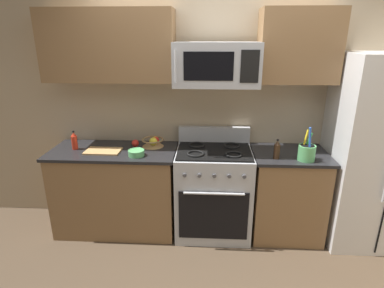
# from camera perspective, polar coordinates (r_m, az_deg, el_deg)

# --- Properties ---
(ground_plane) EXTENTS (16.00, 16.00, 0.00)m
(ground_plane) POSITION_cam_1_polar(r_m,az_deg,el_deg) (3.07, 3.80, -21.84)
(ground_plane) COLOR #473828
(wall_back) EXTENTS (8.00, 0.10, 2.60)m
(wall_back) POSITION_cam_1_polar(r_m,az_deg,el_deg) (3.39, 4.14, 7.02)
(wall_back) COLOR tan
(wall_back) RESTS_ON ground
(counter_left) EXTENTS (1.28, 0.61, 0.91)m
(counter_left) POSITION_cam_1_polar(r_m,az_deg,el_deg) (3.46, -13.58, -8.10)
(counter_left) COLOR olive
(counter_left) RESTS_ON ground
(range_oven) EXTENTS (0.76, 0.66, 1.09)m
(range_oven) POSITION_cam_1_polar(r_m,az_deg,el_deg) (3.32, 3.89, -8.48)
(range_oven) COLOR #B2B5BA
(range_oven) RESTS_ON ground
(counter_right) EXTENTS (0.74, 0.61, 0.91)m
(counter_right) POSITION_cam_1_polar(r_m,az_deg,el_deg) (3.42, 16.83, -8.72)
(counter_right) COLOR olive
(counter_right) RESTS_ON ground
(refrigerator) EXTENTS (0.81, 0.73, 1.87)m
(refrigerator) POSITION_cam_1_polar(r_m,az_deg,el_deg) (3.51, 30.32, -1.39)
(refrigerator) COLOR silver
(refrigerator) RESTS_ON ground
(microwave) EXTENTS (0.79, 0.44, 0.40)m
(microwave) POSITION_cam_1_polar(r_m,az_deg,el_deg) (2.98, 4.45, 14.28)
(microwave) COLOR #B2B5BA
(upper_cabinets_left) EXTENTS (1.27, 0.34, 0.67)m
(upper_cabinets_left) POSITION_cam_1_polar(r_m,az_deg,el_deg) (3.25, -14.95, 16.90)
(upper_cabinets_left) COLOR olive
(upper_cabinets_right) EXTENTS (0.73, 0.34, 0.67)m
(upper_cabinets_right) POSITION_cam_1_polar(r_m,az_deg,el_deg) (3.21, 18.85, 16.52)
(upper_cabinets_right) COLOR olive
(utensil_crock) EXTENTS (0.16, 0.16, 0.33)m
(utensil_crock) POSITION_cam_1_polar(r_m,az_deg,el_deg) (3.08, 20.17, -1.37)
(utensil_crock) COLOR #59AD66
(utensil_crock) RESTS_ON counter_right
(fruit_basket) EXTENTS (0.23, 0.23, 0.11)m
(fruit_basket) POSITION_cam_1_polar(r_m,az_deg,el_deg) (3.29, -7.09, 0.37)
(fruit_basket) COLOR #9E7A4C
(fruit_basket) RESTS_ON counter_left
(apple_loose) EXTENTS (0.08, 0.08, 0.08)m
(apple_loose) POSITION_cam_1_polar(r_m,az_deg,el_deg) (3.31, -10.31, 0.15)
(apple_loose) COLOR red
(apple_loose) RESTS_ON counter_left
(cutting_board) EXTENTS (0.35, 0.22, 0.02)m
(cutting_board) POSITION_cam_1_polar(r_m,az_deg,el_deg) (3.25, -15.91, -1.24)
(cutting_board) COLOR tan
(cutting_board) RESTS_ON counter_left
(bottle_hot_sauce) EXTENTS (0.06, 0.06, 0.19)m
(bottle_hot_sauce) POSITION_cam_1_polar(r_m,az_deg,el_deg) (3.39, -20.67, 0.54)
(bottle_hot_sauce) COLOR red
(bottle_hot_sauce) RESTS_ON counter_left
(bottle_soy) EXTENTS (0.06, 0.06, 0.19)m
(bottle_soy) POSITION_cam_1_polar(r_m,az_deg,el_deg) (3.03, 15.22, -1.04)
(bottle_soy) COLOR #382314
(bottle_soy) RESTS_ON counter_right
(prep_bowl) EXTENTS (0.16, 0.16, 0.06)m
(prep_bowl) POSITION_cam_1_polar(r_m,az_deg,el_deg) (3.06, -10.12, -1.56)
(prep_bowl) COLOR #59AD66
(prep_bowl) RESTS_ON counter_left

